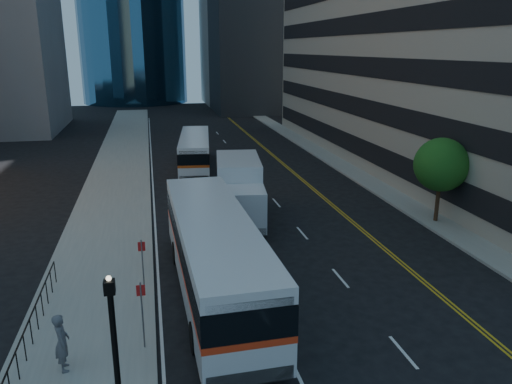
# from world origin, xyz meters

# --- Properties ---
(ground) EXTENTS (160.00, 160.00, 0.00)m
(ground) POSITION_xyz_m (0.00, 0.00, 0.00)
(ground) COLOR black
(ground) RESTS_ON ground
(sidewalk_west) EXTENTS (5.00, 90.00, 0.15)m
(sidewalk_west) POSITION_xyz_m (-10.50, 25.00, 0.07)
(sidewalk_west) COLOR gray
(sidewalk_west) RESTS_ON ground
(sidewalk_east) EXTENTS (2.00, 90.00, 0.15)m
(sidewalk_east) POSITION_xyz_m (9.00, 25.00, 0.07)
(sidewalk_east) COLOR gray
(sidewalk_east) RESTS_ON ground
(street_tree) EXTENTS (3.20, 3.20, 5.10)m
(street_tree) POSITION_xyz_m (9.00, 8.00, 3.64)
(street_tree) COLOR #332114
(street_tree) RESTS_ON sidewalk_east
(lamp_post) EXTENTS (0.28, 0.28, 4.56)m
(lamp_post) POSITION_xyz_m (-9.00, -6.00, 2.72)
(lamp_post) COLOR black
(lamp_post) RESTS_ON sidewalk_west
(bus_front) EXTENTS (3.33, 13.69, 3.51)m
(bus_front) POSITION_xyz_m (-5.40, 1.66, 1.92)
(bus_front) COLOR silver
(bus_front) RESTS_ON ground
(bus_rear) EXTENTS (3.73, 11.55, 2.93)m
(bus_rear) POSITION_xyz_m (-4.00, 25.52, 1.60)
(bus_rear) COLOR silver
(bus_rear) RESTS_ON ground
(box_truck) EXTENTS (3.60, 7.98, 3.69)m
(box_truck) POSITION_xyz_m (-2.63, 11.11, 1.94)
(box_truck) COLOR silver
(box_truck) RESTS_ON ground
(pedestrian) EXTENTS (0.62, 0.81, 2.00)m
(pedestrian) POSITION_xyz_m (-10.96, -2.74, 1.15)
(pedestrian) COLOR #505157
(pedestrian) RESTS_ON sidewalk_west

